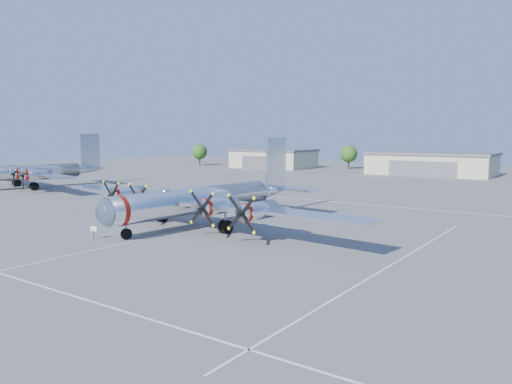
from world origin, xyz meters
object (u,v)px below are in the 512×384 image
Objects in this scene: tree_far_west at (199,152)px; info_placard at (94,230)px; hangar_west at (273,158)px; tree_west at (349,154)px; hangar_center at (431,164)px; main_bomber_b29 at (204,225)px; bomber_west at (34,188)px.

info_placard is at bearing -53.30° from tree_far_west.
tree_west is at bearing 21.89° from hangar_west.
hangar_center is 26.30m from tree_west.
main_bomber_b29 is at bearing 48.41° from info_placard.
info_placard is (21.41, -101.08, -3.38)m from tree_west.
tree_far_west is at bearing -165.07° from tree_west.
hangar_west is 93.30m from main_bomber_b29.
tree_west is at bearing 162.18° from hangar_center.
bomber_west is at bearing -93.98° from hangar_west.
bomber_west is at bearing -107.49° from tree_west.
hangar_center is 93.13m from info_placard.
tree_far_west is at bearing 137.58° from main_bomber_b29.
tree_far_west reaches higher than main_bomber_b29.
tree_far_west is 0.18× the size of bomber_west.
hangar_west is 0.79× the size of hangar_center.
main_bomber_b29 is (-0.06, -81.72, -2.71)m from hangar_center.
main_bomber_b29 is 11.90m from info_placard.
hangar_center is at bearing 3.24° from tree_far_west.
main_bomber_b29 is at bearing -90.04° from hangar_center.
bomber_west is at bearing 130.47° from info_placard.
tree_far_west is 0.16× the size of main_bomber_b29.
tree_west is 0.16× the size of main_bomber_b29.
tree_west reaches higher than hangar_center.
tree_west is 103.38m from info_placard.
tree_west reaches higher than hangar_west.
main_bomber_b29 reaches higher than info_placard.
tree_west is at bearing 83.55° from bomber_west.
hangar_center is at bearing -0.00° from hangar_west.
hangar_west is at bearing 89.74° from info_placard.
tree_far_west is 46.57m from tree_west.
tree_far_west is 5.54× the size of info_placard.
info_placard is at bearing -14.23° from bomber_west.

